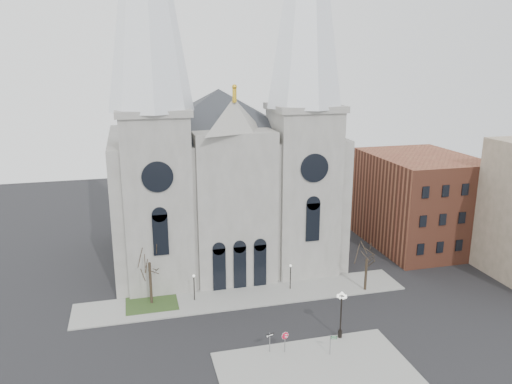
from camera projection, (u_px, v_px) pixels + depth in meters
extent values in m
plane|color=black|center=(269.00, 346.00, 50.23)|extent=(160.00, 160.00, 0.00)
cube|color=gray|center=(315.00, 370.00, 46.26)|extent=(18.00, 10.00, 0.14)
cube|color=gray|center=(244.00, 296.00, 60.50)|extent=(40.00, 6.00, 0.14)
cube|color=#2A471E|center=(152.00, 303.00, 58.78)|extent=(6.00, 5.00, 0.18)
cube|color=gray|center=(221.00, 194.00, 72.23)|extent=(30.00, 24.00, 18.00)
pyramid|color=#2D3035|center=(218.00, 89.00, 68.36)|extent=(33.00, 26.40, 6.00)
cube|color=gray|center=(157.00, 201.00, 61.47)|extent=(8.00, 8.00, 22.00)
cylinder|color=black|center=(157.00, 177.00, 56.65)|extent=(3.60, 0.30, 3.60)
cube|color=gray|center=(303.00, 191.00, 66.05)|extent=(8.00, 8.00, 22.00)
cylinder|color=black|center=(314.00, 168.00, 61.23)|extent=(3.60, 0.30, 3.60)
cube|color=gray|center=(235.00, 209.00, 62.68)|extent=(10.00, 5.00, 19.50)
pyramid|color=gray|center=(234.00, 115.00, 59.65)|extent=(11.00, 5.00, 4.00)
cube|color=brown|center=(419.00, 201.00, 76.24)|extent=(14.00, 18.00, 14.00)
cylinder|color=black|center=(151.00, 283.00, 58.13)|extent=(0.32, 0.32, 5.25)
cylinder|color=black|center=(366.00, 275.00, 61.73)|extent=(0.32, 0.32, 4.20)
cylinder|color=black|center=(194.00, 288.00, 59.12)|extent=(0.12, 0.12, 3.00)
sphere|color=white|center=(194.00, 276.00, 58.71)|extent=(0.32, 0.32, 0.32)
cylinder|color=black|center=(290.00, 278.00, 62.01)|extent=(0.12, 0.12, 3.00)
sphere|color=white|center=(291.00, 266.00, 61.60)|extent=(0.32, 0.32, 0.32)
cylinder|color=slate|center=(285.00, 342.00, 48.65)|extent=(0.08, 0.08, 2.14)
cylinder|color=red|center=(285.00, 335.00, 48.46)|extent=(0.74, 0.14, 0.74)
cylinder|color=white|center=(285.00, 335.00, 48.46)|extent=(0.79, 0.13, 0.80)
cube|color=white|center=(285.00, 334.00, 48.42)|extent=(0.41, 0.08, 0.09)
cube|color=white|center=(285.00, 337.00, 48.49)|extent=(0.46, 0.09, 0.09)
cylinder|color=black|center=(341.00, 317.00, 50.94)|extent=(0.16, 0.16, 4.54)
cylinder|color=black|center=(340.00, 334.00, 51.42)|extent=(0.43, 0.43, 0.79)
sphere|color=white|center=(342.00, 293.00, 50.24)|extent=(0.32, 0.32, 0.32)
cylinder|color=slate|center=(270.00, 342.00, 48.69)|extent=(0.09, 0.09, 2.08)
cube|color=black|center=(270.00, 335.00, 48.49)|extent=(0.88, 0.31, 0.30)
cylinder|color=slate|center=(330.00, 345.00, 48.25)|extent=(0.09, 0.09, 2.08)
cube|color=#0C5822|center=(334.00, 337.00, 48.03)|extent=(0.58, 0.17, 0.14)
cube|color=#0C5822|center=(334.00, 338.00, 48.08)|extent=(0.58, 0.17, 0.14)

